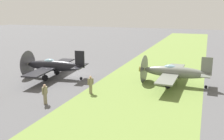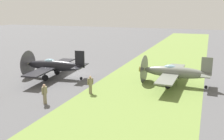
# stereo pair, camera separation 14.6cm
# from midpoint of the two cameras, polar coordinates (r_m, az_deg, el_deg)

# --- Properties ---
(ground_plane) EXTENTS (160.00, 160.00, 0.00)m
(ground_plane) POSITION_cam_midpoint_polar(r_m,az_deg,el_deg) (32.10, -9.28, -0.81)
(ground_plane) COLOR #515154
(grass_verge) EXTENTS (120.00, 11.00, 0.01)m
(grass_verge) POSITION_cam_midpoint_polar(r_m,az_deg,el_deg) (28.61, 8.57, -2.53)
(grass_verge) COLOR olive
(grass_verge) RESTS_ON ground
(airplane_lead) EXTENTS (9.74, 7.72, 3.46)m
(airplane_lead) POSITION_cam_midpoint_polar(r_m,az_deg,el_deg) (30.23, -13.06, 0.95)
(airplane_lead) COLOR black
(airplane_lead) RESTS_ON ground
(airplane_wingman) EXTENTS (9.33, 7.41, 3.34)m
(airplane_wingman) POSITION_cam_midpoint_polar(r_m,az_deg,el_deg) (27.43, 13.48, -0.44)
(airplane_wingman) COLOR slate
(airplane_wingman) RESTS_ON ground
(ground_crew_chief) EXTENTS (0.54, 0.41, 1.73)m
(ground_crew_chief) POSITION_cam_midpoint_polar(r_m,az_deg,el_deg) (24.15, -4.96, -3.19)
(ground_crew_chief) COLOR #847A5B
(ground_crew_chief) RESTS_ON ground
(ground_crew_mechanic) EXTENTS (0.63, 0.38, 1.73)m
(ground_crew_mechanic) POSITION_cam_midpoint_polar(r_m,az_deg,el_deg) (22.20, -14.90, -5.11)
(ground_crew_mechanic) COLOR #847A5B
(ground_crew_mechanic) RESTS_ON ground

